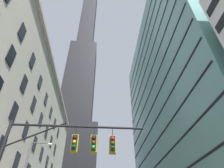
{
  "coord_description": "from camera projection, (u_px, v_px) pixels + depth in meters",
  "views": [
    {
      "loc": [
        -0.98,
        -7.39,
        1.23
      ],
      "look_at": [
        1.43,
        24.71,
        26.41
      ],
      "focal_mm": 30.67,
      "sensor_mm": 36.0,
      "label": 1
    }
  ],
  "objects": [
    {
      "name": "traffic_signal_mast",
      "position": [
        68.0,
        151.0,
        11.1
      ],
      "size": [
        8.46,
        0.63,
        6.64
      ],
      "color": "black",
      "rests_on": "sidewalk_left"
    },
    {
      "name": "dark_skyscraper",
      "position": [
        77.0,
        102.0,
        117.11
      ],
      "size": [
        26.68,
        26.68,
        217.36
      ],
      "color": "black",
      "rests_on": "ground"
    },
    {
      "name": "glass_office_midrise",
      "position": [
        185.0,
        99.0,
        46.65
      ],
      "size": [
        17.5,
        48.37,
        54.03
      ],
      "color": "slate",
      "rests_on": "ground"
    }
  ]
}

